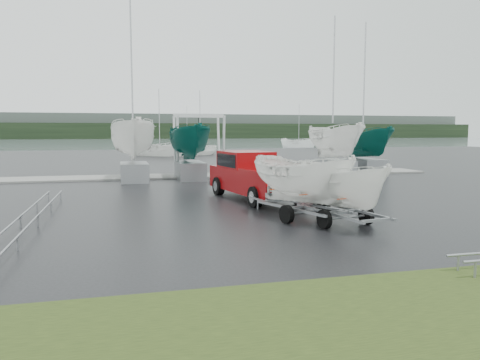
% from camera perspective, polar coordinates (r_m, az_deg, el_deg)
% --- Properties ---
extents(ground_plane, '(120.00, 120.00, 0.00)m').
position_cam_1_polar(ground_plane, '(18.88, 4.92, -3.17)').
color(ground_plane, black).
rests_on(ground_plane, ground).
extents(lake, '(300.00, 300.00, 0.00)m').
position_cam_1_polar(lake, '(117.78, -11.45, 4.42)').
color(lake, gray).
rests_on(lake, ground).
extents(dock, '(30.00, 3.00, 0.12)m').
position_cam_1_polar(dock, '(31.34, -2.97, 0.59)').
color(dock, gray).
rests_on(dock, ground).
extents(treeline, '(300.00, 8.00, 6.00)m').
position_cam_1_polar(treeline, '(187.68, -12.62, 5.86)').
color(treeline, black).
rests_on(treeline, ground).
extents(far_hill, '(300.00, 6.00, 10.00)m').
position_cam_1_polar(far_hill, '(195.69, -12.71, 6.44)').
color(far_hill, '#4C5651').
rests_on(far_hill, ground).
extents(pickup_truck, '(3.10, 6.50, 2.07)m').
position_cam_1_polar(pickup_truck, '(20.83, 1.56, 0.71)').
color(pickup_truck, maroon).
rests_on(pickup_truck, ground).
extents(trailer_hitched, '(1.86, 3.74, 4.64)m').
position_cam_1_polar(trailer_hitched, '(15.02, 12.51, 4.05)').
color(trailer_hitched, gray).
rests_on(trailer_hitched, ground).
extents(trailer_parked, '(2.25, 3.79, 5.15)m').
position_cam_1_polar(trailer_parked, '(15.75, 7.65, 5.16)').
color(trailer_parked, gray).
rests_on(trailer_parked, ground).
extents(boat_hoist, '(3.30, 2.18, 4.12)m').
position_cam_1_polar(boat_hoist, '(31.00, -5.05, 5.36)').
color(boat_hoist, silver).
rests_on(boat_hoist, ground).
extents(keelboat_0, '(2.58, 3.20, 10.76)m').
position_cam_1_polar(keelboat_0, '(28.61, -12.93, 8.08)').
color(keelboat_0, gray).
rests_on(keelboat_0, ground).
extents(keelboat_1, '(2.30, 3.20, 7.20)m').
position_cam_1_polar(keelboat_1, '(29.09, -6.19, 7.20)').
color(keelboat_1, gray).
rests_on(keelboat_1, ground).
extents(keelboat_2, '(2.38, 3.20, 10.54)m').
position_cam_1_polar(keelboat_2, '(31.80, 11.63, 7.26)').
color(keelboat_2, gray).
rests_on(keelboat_2, ground).
extents(keelboat_3, '(2.17, 3.20, 10.34)m').
position_cam_1_polar(keelboat_3, '(33.20, 15.20, 6.51)').
color(keelboat_3, gray).
rests_on(keelboat_3, ground).
extents(mast_rack_0, '(0.56, 6.50, 0.06)m').
position_cam_1_polar(mast_rack_0, '(18.97, -22.81, -2.51)').
color(mast_rack_0, gray).
rests_on(mast_rack_0, ground).
extents(mast_rack_1, '(0.56, 6.50, 0.06)m').
position_cam_1_polar(mast_rack_1, '(13.16, -26.58, -6.27)').
color(mast_rack_1, gray).
rests_on(mast_rack_1, ground).
extents(moored_boat_1, '(4.09, 4.07, 11.86)m').
position_cam_1_polar(moored_boat_1, '(57.22, -9.73, 2.91)').
color(moored_boat_1, white).
rests_on(moored_boat_1, ground).
extents(moored_boat_2, '(3.06, 3.05, 10.86)m').
position_cam_1_polar(moored_boat_2, '(58.76, -4.86, 3.06)').
color(moored_boat_2, white).
rests_on(moored_boat_2, ground).
extents(moored_boat_3, '(4.03, 4.04, 11.75)m').
position_cam_1_polar(moored_boat_3, '(87.82, 7.16, 4.00)').
color(moored_boat_3, white).
rests_on(moored_boat_3, ground).
extents(moored_boat_5, '(3.31, 3.28, 11.32)m').
position_cam_1_polar(moored_boat_5, '(97.64, -6.45, 4.20)').
color(moored_boat_5, white).
rests_on(moored_boat_5, ground).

